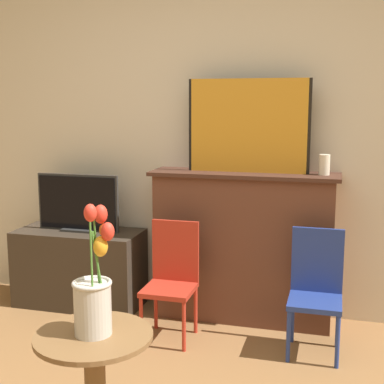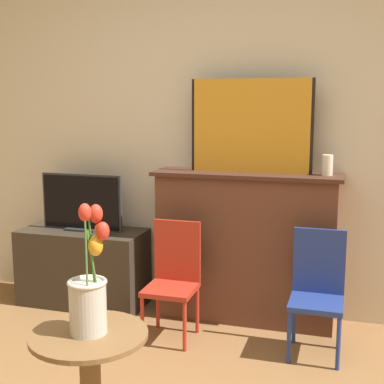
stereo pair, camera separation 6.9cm
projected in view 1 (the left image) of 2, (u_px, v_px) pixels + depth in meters
wall_back at (228, 120)px, 3.68m from camera, size 8.00×0.06×2.70m
fireplace_mantel at (243, 244)px, 3.61m from camera, size 1.24×0.35×1.01m
painting at (248, 126)px, 3.47m from camera, size 0.80×0.03×0.61m
mantel_candle at (324, 165)px, 3.38m from camera, size 0.07×0.07×0.13m
tv_stand at (80, 268)px, 3.89m from camera, size 0.91×0.41×0.55m
tv_monitor at (78, 204)px, 3.82m from camera, size 0.62×0.12×0.41m
chair_red at (172, 275)px, 3.35m from camera, size 0.30×0.30×0.73m
chair_blue at (316, 286)px, 3.15m from camera, size 0.30×0.30×0.73m
side_table at (95, 381)px, 2.13m from camera, size 0.47×0.47×0.57m
vase_tulips at (94, 294)px, 2.07m from camera, size 0.17×0.16×0.53m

